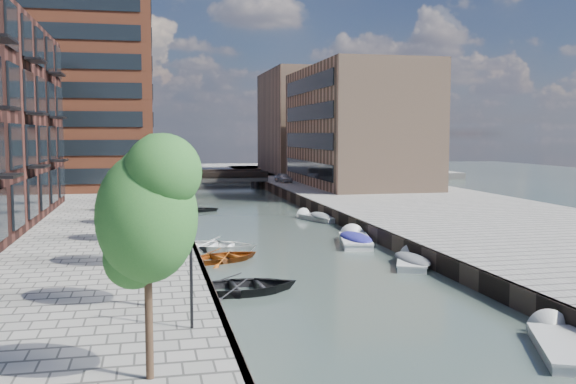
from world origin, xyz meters
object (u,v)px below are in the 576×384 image
object	(u,v)px
tree_1	(147,185)
motorboat_1	(412,261)
motorboat_3	(355,240)
sloop_3	(216,250)
sloop_4	(196,212)
car	(283,178)
sloop_1	(242,293)
tree_6	(148,154)
tree_4	(148,161)
motorboat_2	(559,346)
bridge	(215,178)
sloop_2	(224,261)
tree_0	(147,208)
tree_5	(148,157)
tree_3	(148,166)
tree_2	(148,173)
motorboat_4	(317,218)

from	to	relation	value
tree_1	motorboat_1	world-z (taller)	tree_1
tree_1	motorboat_3	bearing A→B (deg)	51.44
sloop_3	sloop_4	bearing A→B (deg)	21.92
car	sloop_1	bearing A→B (deg)	-114.66
tree_6	tree_4	bearing A→B (deg)	-90.00
sloop_4	motorboat_2	xyz separation A→B (m)	(9.12, -40.43, 0.09)
bridge	tree_6	distance (m)	27.63
sloop_2	motorboat_2	bearing A→B (deg)	-174.56
tree_0	sloop_3	distance (m)	23.86
sloop_4	motorboat_2	world-z (taller)	motorboat_2
tree_4	tree_5	distance (m)	7.00
motorboat_1	car	world-z (taller)	car
sloop_2	motorboat_2	size ratio (longest dim) A/B	0.90
car	tree_3	bearing A→B (deg)	-122.39
tree_3	motorboat_2	size ratio (longest dim) A/B	1.24
tree_1	car	world-z (taller)	tree_1
motorboat_2	sloop_2	bearing A→B (deg)	118.38
tree_2	tree_6	bearing A→B (deg)	90.00
sloop_3	tree_3	bearing A→B (deg)	137.92
tree_1	sloop_2	bearing A→B (deg)	71.86
tree_0	car	xyz separation A→B (m)	(16.61, 63.04, -3.72)
motorboat_1	sloop_3	bearing A→B (deg)	146.39
motorboat_4	tree_1	bearing A→B (deg)	-115.88
tree_6	motorboat_4	bearing A→B (deg)	-27.26
tree_2	tree_3	xyz separation A→B (m)	(0.00, 7.00, 0.00)
tree_2	tree_1	bearing A→B (deg)	-90.00
tree_3	motorboat_3	bearing A→B (deg)	10.30
bridge	tree_4	world-z (taller)	tree_4
tree_3	tree_4	bearing A→B (deg)	90.00
sloop_4	tree_3	bearing A→B (deg)	172.47
sloop_1	sloop_2	xyz separation A→B (m)	(0.03, 7.43, 0.00)
sloop_1	car	size ratio (longest dim) A/B	1.47
tree_1	tree_6	xyz separation A→B (m)	(0.00, 35.00, 0.00)
motorboat_4	sloop_4	bearing A→B (deg)	140.18
tree_0	tree_2	distance (m)	14.00
tree_1	car	distance (m)	58.56
sloop_3	tree_0	bearing A→B (deg)	-167.49
tree_0	motorboat_3	distance (m)	27.25
tree_2	sloop_2	world-z (taller)	tree_2
tree_4	motorboat_3	size ratio (longest dim) A/B	1.08
sloop_4	tree_2	bearing A→B (deg)	175.06
bridge	tree_0	xyz separation A→B (m)	(-8.50, -68.00, 3.92)
sloop_2	motorboat_2	world-z (taller)	motorboat_2
bridge	tree_5	xyz separation A→B (m)	(-8.50, -33.00, 3.92)
tree_2	sloop_1	distance (m)	6.96
motorboat_1	motorboat_2	size ratio (longest dim) A/B	0.97
tree_5	tree_6	xyz separation A→B (m)	(0.00, 7.00, 0.00)
tree_2	car	world-z (taller)	tree_2
tree_1	tree_4	xyz separation A→B (m)	(0.00, 21.00, 0.00)
sloop_2	motorboat_1	bearing A→B (deg)	-130.83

